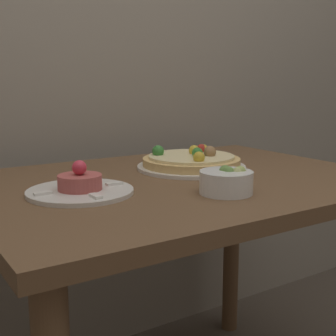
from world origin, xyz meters
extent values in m
cube|color=brown|center=(0.00, 0.39, 0.71)|extent=(1.05, 0.77, 0.03)
cylinder|color=brown|center=(0.47, 0.71, 0.35)|extent=(0.06, 0.06, 0.69)
cylinder|color=silver|center=(0.10, 0.47, 0.73)|extent=(0.31, 0.31, 0.01)
cylinder|color=#DBB26B|center=(0.10, 0.47, 0.75)|extent=(0.28, 0.28, 0.02)
cylinder|color=beige|center=(0.10, 0.47, 0.76)|extent=(0.25, 0.25, 0.01)
sphere|color=#387F33|center=(0.02, 0.53, 0.78)|extent=(0.03, 0.03, 0.03)
sphere|color=gold|center=(0.12, 0.49, 0.78)|extent=(0.03, 0.03, 0.03)
sphere|color=#B22D23|center=(0.16, 0.51, 0.78)|extent=(0.03, 0.03, 0.03)
sphere|color=#997047|center=(0.14, 0.44, 0.78)|extent=(0.04, 0.04, 0.04)
sphere|color=gold|center=(0.17, 0.51, 0.78)|extent=(0.03, 0.03, 0.03)
sphere|color=gold|center=(0.06, 0.39, 0.78)|extent=(0.03, 0.03, 0.03)
sphere|color=#387F33|center=(0.10, 0.45, 0.78)|extent=(0.03, 0.03, 0.03)
cylinder|color=silver|center=(-0.29, 0.37, 0.73)|extent=(0.24, 0.24, 0.01)
cylinder|color=#B2514C|center=(-0.29, 0.37, 0.76)|extent=(0.10, 0.10, 0.03)
sphere|color=#E0384C|center=(-0.29, 0.37, 0.79)|extent=(0.03, 0.03, 0.03)
cube|color=white|center=(-0.20, 0.37, 0.74)|extent=(0.04, 0.02, 0.01)
cube|color=white|center=(-0.29, 0.45, 0.74)|extent=(0.02, 0.04, 0.01)
cube|color=white|center=(-0.37, 0.37, 0.74)|extent=(0.04, 0.02, 0.01)
cube|color=white|center=(-0.29, 0.28, 0.74)|extent=(0.02, 0.04, 0.01)
cylinder|color=white|center=(-0.01, 0.19, 0.75)|extent=(0.12, 0.12, 0.05)
sphere|color=#A3B25B|center=(0.02, 0.18, 0.78)|extent=(0.03, 0.03, 0.03)
sphere|color=#B7BC70|center=(0.02, 0.18, 0.78)|extent=(0.02, 0.02, 0.02)
sphere|color=#668E42|center=(0.00, 0.19, 0.78)|extent=(0.03, 0.03, 0.03)
sphere|color=#668E42|center=(0.00, 0.20, 0.78)|extent=(0.03, 0.03, 0.03)
camera|label=1|loc=(-0.67, -0.60, 0.99)|focal=50.00mm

